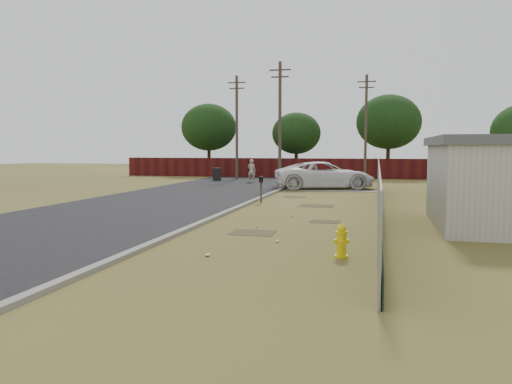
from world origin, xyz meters
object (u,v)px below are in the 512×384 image
(trash_bin, at_px, (217,174))
(mailbox, at_px, (261,182))
(pickup_truck, at_px, (325,175))
(fire_hydrant, at_px, (341,241))
(pedestrian, at_px, (252,171))

(trash_bin, bearing_deg, mailbox, -64.63)
(pickup_truck, bearing_deg, fire_hydrant, 168.41)
(mailbox, distance_m, trash_bin, 17.34)
(fire_hydrant, bearing_deg, pickup_truck, 97.00)
(fire_hydrant, height_order, pickup_truck, pickup_truck)
(mailbox, bearing_deg, pickup_truck, 76.66)
(mailbox, bearing_deg, trash_bin, 115.37)
(fire_hydrant, height_order, mailbox, mailbox)
(fire_hydrant, xyz_separation_m, mailbox, (-4.77, 11.75, 0.64))
(pedestrian, bearing_deg, fire_hydrant, 116.52)
(pickup_truck, distance_m, pedestrian, 8.05)
(pickup_truck, height_order, pedestrian, pedestrian)
(mailbox, relative_size, trash_bin, 1.23)
(pedestrian, bearing_deg, trash_bin, -14.86)
(pedestrian, relative_size, trash_bin, 1.72)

